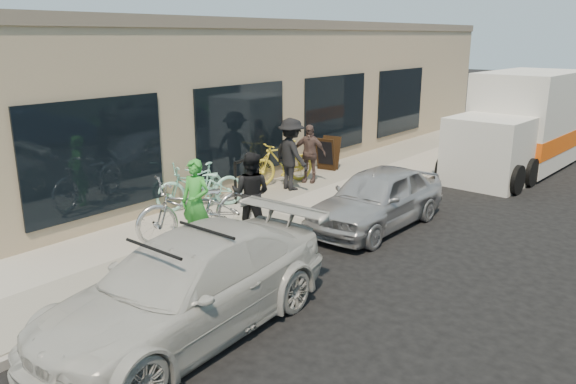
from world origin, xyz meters
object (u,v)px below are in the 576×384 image
Objects in this scene: tandem_bike at (197,208)px; cruiser_bike_b at (200,186)px; moving_truck at (521,127)px; sandwich_board at (328,153)px; bike_rack at (244,176)px; man_standing at (251,193)px; sedan_silver at (377,198)px; cruiser_bike_c at (282,162)px; bystander_a at (291,154)px; cruiser_bike_a at (203,185)px; woman_rider at (196,202)px; sedan_white at (187,287)px; bystander_b at (309,153)px.

cruiser_bike_b is at bearing 155.58° from tandem_bike.
sandwich_board is at bearing -132.28° from moving_truck.
man_standing is (1.64, -1.53, 0.20)m from bike_rack.
cruiser_bike_c reaches higher than sedan_silver.
cruiser_bike_a is at bearing 90.46° from bystander_a.
bystander_a reaches higher than sedan_silver.
sedan_silver reaches higher than bike_rack.
sedan_silver is 3.82m from cruiser_bike_b.
woman_rider reaches higher than sedan_silver.
man_standing is (1.93, -5.27, 0.33)m from sandwich_board.
moving_truck reaches higher than bystander_a.
moving_truck reaches higher than bike_rack.
cruiser_bike_c is (0.10, 2.62, 0.08)m from cruiser_bike_a.
bike_rack is 0.62× the size of cruiser_bike_a.
cruiser_bike_c is (-3.39, 1.05, 0.08)m from sedan_silver.
tandem_bike reaches higher than cruiser_bike_c.
sedan_silver reaches higher than cruiser_bike_b.
sandwich_board is 0.20× the size of sedan_white.
bike_rack is 1.50m from bystander_a.
sandwich_board is 4.63m from cruiser_bike_a.
moving_truck reaches higher than cruiser_bike_b.
bystander_a is (0.23, 1.46, 0.29)m from bike_rack.
sandwich_board is 4.55m from sedan_silver.
sedan_white is at bearing -86.02° from sedan_silver.
woman_rider reaches higher than sandwich_board.
woman_rider is (-1.87, -3.23, 0.31)m from sedan_silver.
bystander_b is (-3.22, 6.93, 0.24)m from sedan_white.
moving_truck is 7.25m from cruiser_bike_c.
cruiser_bike_b is at bearing -74.99° from cruiser_bike_a.
bystander_a is at bearing -88.81° from man_standing.
sedan_silver is 3.68m from tandem_bike.
sedan_white reaches higher than sedan_silver.
bystander_b is (-1.09, 4.84, -0.03)m from woman_rider.
cruiser_bike_c is (-1.39, 4.13, -0.06)m from tandem_bike.
sandwich_board is 0.50× the size of cruiser_bike_c.
moving_truck reaches higher than cruiser_bike_c.
moving_truck is at bearing 86.35° from sedan_silver.
moving_truck is 6.53m from bystander_b.
cruiser_bike_b is (0.09, -0.16, 0.04)m from cruiser_bike_a.
sedan_white is at bearing -89.26° from moving_truck.
cruiser_bike_c is at bearing 163.98° from sedan_silver.
cruiser_bike_a is 0.86× the size of cruiser_bike_c.
bystander_a is (-0.86, 3.85, 0.27)m from tandem_bike.
cruiser_bike_a is 2.63m from cruiser_bike_c.
cruiser_bike_b is 1.07× the size of cruiser_bike_c.
woman_rider is (-2.47, -10.31, -0.32)m from moving_truck.
bystander_a is 0.87m from bystander_b.
tandem_bike is (-2.60, -10.16, -0.49)m from moving_truck.
tandem_bike is at bearing 132.84° from sedan_white.
cruiser_bike_b is 3.38m from bystander_b.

